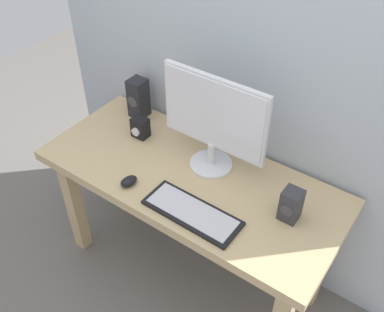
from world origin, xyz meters
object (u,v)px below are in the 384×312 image
monitor (214,120)px  speaker_right (291,205)px  mouse (129,181)px  desk (190,192)px  audio_controller (140,128)px  speaker_left (138,98)px  keyboard_primary (192,212)px

monitor → speaker_right: 0.49m
mouse → speaker_right: speaker_right is taller
desk → speaker_right: bearing=3.2°
mouse → audio_controller: size_ratio=0.78×
speaker_left → audio_controller: (0.13, -0.14, -0.06)m
speaker_left → audio_controller: speaker_left is taller
speaker_right → mouse: bearing=-160.4°
desk → audio_controller: bearing=166.3°
monitor → keyboard_primary: size_ratio=1.20×
keyboard_primary → mouse: mouse is taller
monitor → speaker_right: monitor is taller
speaker_left → monitor: bearing=-11.6°
monitor → keyboard_primary: (0.11, -0.31, -0.25)m
speaker_right → keyboard_primary: bearing=-147.2°
desk → monitor: monitor is taller
monitor → audio_controller: (-0.42, -0.03, -0.21)m
keyboard_primary → speaker_right: 0.41m
speaker_right → speaker_left: (-0.99, 0.20, 0.03)m
desk → mouse: (-0.18, -0.21, 0.13)m
monitor → mouse: size_ratio=6.20×
keyboard_primary → mouse: bearing=-176.4°
desk → speaker_left: speaker_left is taller
speaker_right → audio_controller: bearing=175.8°
speaker_right → speaker_left: speaker_left is taller
speaker_right → desk: bearing=-176.8°
desk → keyboard_primary: bearing=-51.8°
desk → monitor: bearing=69.2°
audio_controller → keyboard_primary: bearing=-28.3°
desk → speaker_right: 0.53m
keyboard_primary → speaker_left: 0.78m
desk → audio_controller: audio_controller is taller
mouse → speaker_right: 0.72m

